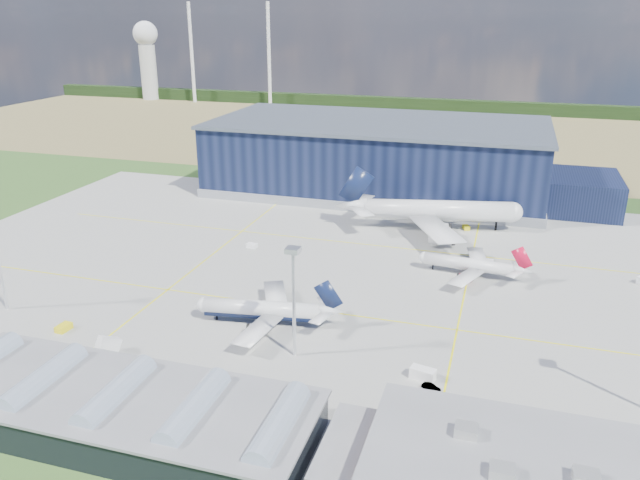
{
  "coord_description": "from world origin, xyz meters",
  "views": [
    {
      "loc": [
        46.6,
        -132.23,
        64.69
      ],
      "look_at": [
        2.68,
        11.19,
        9.13
      ],
      "focal_mm": 35.0,
      "sensor_mm": 36.0,
      "label": 1
    }
  ],
  "objects_px": {
    "airliner_navy": "(262,301)",
    "car_b": "(431,387)",
    "gse_van_a": "(487,436)",
    "airstair": "(109,348)",
    "gse_cart_b": "(252,246)",
    "light_mast_center": "(294,285)",
    "gse_van_c": "(423,374)",
    "hangar": "(385,160)",
    "airliner_widebody": "(438,200)",
    "airliner_red": "(469,258)",
    "gse_tug_c": "(466,227)",
    "gse_cart_a": "(489,263)",
    "gse_tug_a": "(64,328)"
  },
  "relations": [
    {
      "from": "airliner_red",
      "to": "airstair",
      "type": "distance_m",
      "value": 89.68
    },
    {
      "from": "airliner_widebody",
      "to": "gse_cart_a",
      "type": "bearing_deg",
      "value": -68.59
    },
    {
      "from": "gse_tug_c",
      "to": "gse_cart_a",
      "type": "bearing_deg",
      "value": -91.51
    },
    {
      "from": "airliner_red",
      "to": "gse_tug_c",
      "type": "distance_m",
      "value": 36.89
    },
    {
      "from": "airliner_widebody",
      "to": "gse_tug_a",
      "type": "height_order",
      "value": "airliner_widebody"
    },
    {
      "from": "airstair",
      "to": "hangar",
      "type": "bearing_deg",
      "value": 101.73
    },
    {
      "from": "airliner_navy",
      "to": "gse_cart_b",
      "type": "xyz_separation_m",
      "value": [
        -20.36,
        42.09,
        -4.78
      ]
    },
    {
      "from": "gse_tug_c",
      "to": "car_b",
      "type": "height_order",
      "value": "gse_tug_c"
    },
    {
      "from": "hangar",
      "to": "airstair",
      "type": "relative_size",
      "value": 31.63
    },
    {
      "from": "hangar",
      "to": "gse_tug_c",
      "type": "height_order",
      "value": "hangar"
    },
    {
      "from": "gse_tug_c",
      "to": "airliner_navy",
      "type": "bearing_deg",
      "value": -134.06
    },
    {
      "from": "airliner_navy",
      "to": "hangar",
      "type": "bearing_deg",
      "value": -100.86
    },
    {
      "from": "airliner_red",
      "to": "gse_van_a",
      "type": "distance_m",
      "value": 67.43
    },
    {
      "from": "gse_van_a",
      "to": "gse_van_c",
      "type": "relative_size",
      "value": 1.06
    },
    {
      "from": "hangar",
      "to": "gse_van_a",
      "type": "bearing_deg",
      "value": -72.2
    },
    {
      "from": "gse_cart_b",
      "to": "car_b",
      "type": "bearing_deg",
      "value": -126.63
    },
    {
      "from": "gse_cart_a",
      "to": "gse_van_c",
      "type": "distance_m",
      "value": 61.08
    },
    {
      "from": "gse_tug_c",
      "to": "airliner_red",
      "type": "bearing_deg",
      "value": -102.64
    },
    {
      "from": "airliner_widebody",
      "to": "gse_tug_a",
      "type": "xyz_separation_m",
      "value": [
        -68.24,
        -89.93,
        -8.77
      ]
    },
    {
      "from": "airliner_red",
      "to": "gse_cart_b",
      "type": "xyz_separation_m",
      "value": [
        -61.35,
        2.08,
        -4.15
      ]
    },
    {
      "from": "airstair",
      "to": "car_b",
      "type": "height_order",
      "value": "airstair"
    },
    {
      "from": "gse_tug_a",
      "to": "car_b",
      "type": "height_order",
      "value": "gse_tug_a"
    },
    {
      "from": "gse_tug_a",
      "to": "light_mast_center",
      "type": "bearing_deg",
      "value": 9.99
    },
    {
      "from": "gse_van_c",
      "to": "car_b",
      "type": "distance_m",
      "value": 3.77
    },
    {
      "from": "airliner_navy",
      "to": "light_mast_center",
      "type": "bearing_deg",
      "value": 127.17
    },
    {
      "from": "gse_cart_b",
      "to": "car_b",
      "type": "distance_m",
      "value": 82.26
    },
    {
      "from": "airliner_navy",
      "to": "airliner_widebody",
      "type": "xyz_separation_m",
      "value": [
        28.76,
        74.18,
        4.07
      ]
    },
    {
      "from": "airliner_red",
      "to": "gse_cart_b",
      "type": "height_order",
      "value": "airliner_red"
    },
    {
      "from": "light_mast_center",
      "to": "gse_van_a",
      "type": "height_order",
      "value": "light_mast_center"
    },
    {
      "from": "airliner_widebody",
      "to": "car_b",
      "type": "relative_size",
      "value": 16.79
    },
    {
      "from": "gse_tug_a",
      "to": "airstair",
      "type": "bearing_deg",
      "value": -16.15
    },
    {
      "from": "airstair",
      "to": "car_b",
      "type": "relative_size",
      "value": 1.32
    },
    {
      "from": "gse_van_a",
      "to": "gse_tug_c",
      "type": "xyz_separation_m",
      "value": [
        -11.57,
        103.33,
        -0.43
      ]
    },
    {
      "from": "light_mast_center",
      "to": "gse_cart_a",
      "type": "height_order",
      "value": "light_mast_center"
    },
    {
      "from": "gse_cart_b",
      "to": "airstair",
      "type": "bearing_deg",
      "value": -176.09
    },
    {
      "from": "airliner_navy",
      "to": "gse_tug_c",
      "type": "bearing_deg",
      "value": -125.05
    },
    {
      "from": "hangar",
      "to": "car_b",
      "type": "bearing_deg",
      "value": -74.91
    },
    {
      "from": "airliner_widebody",
      "to": "car_b",
      "type": "xyz_separation_m",
      "value": [
        10.06,
        -89.22,
        -8.91
      ]
    },
    {
      "from": "gse_van_a",
      "to": "gse_cart_a",
      "type": "xyz_separation_m",
      "value": [
        -3.35,
        75.33,
        -0.42
      ]
    },
    {
      "from": "airliner_navy",
      "to": "car_b",
      "type": "height_order",
      "value": "airliner_navy"
    },
    {
      "from": "gse_tug_a",
      "to": "gse_cart_b",
      "type": "bearing_deg",
      "value": 76.14
    },
    {
      "from": "light_mast_center",
      "to": "airliner_widebody",
      "type": "relative_size",
      "value": 0.4
    },
    {
      "from": "gse_van_a",
      "to": "airstair",
      "type": "relative_size",
      "value": 1.08
    },
    {
      "from": "gse_tug_a",
      "to": "gse_van_c",
      "type": "height_order",
      "value": "gse_van_c"
    },
    {
      "from": "hangar",
      "to": "gse_cart_a",
      "type": "height_order",
      "value": "hangar"
    },
    {
      "from": "gse_cart_b",
      "to": "airstair",
      "type": "distance_m",
      "value": 63.7
    },
    {
      "from": "gse_van_a",
      "to": "gse_cart_b",
      "type": "relative_size",
      "value": 1.69
    },
    {
      "from": "light_mast_center",
      "to": "airliner_navy",
      "type": "bearing_deg",
      "value": 136.01
    },
    {
      "from": "light_mast_center",
      "to": "gse_cart_b",
      "type": "relative_size",
      "value": 7.85
    },
    {
      "from": "light_mast_center",
      "to": "car_b",
      "type": "distance_m",
      "value": 31.64
    }
  ]
}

